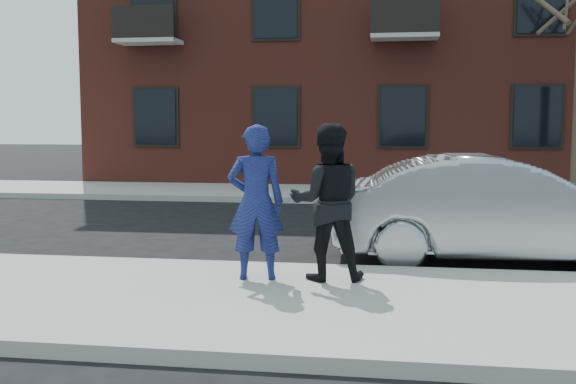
# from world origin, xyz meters

# --- Properties ---
(ground) EXTENTS (100.00, 100.00, 0.00)m
(ground) POSITION_xyz_m (0.00, 0.00, 0.00)
(ground) COLOR black
(ground) RESTS_ON ground
(near_sidewalk) EXTENTS (50.00, 3.50, 0.15)m
(near_sidewalk) POSITION_xyz_m (0.00, -0.25, 0.07)
(near_sidewalk) COLOR #9C9A94
(near_sidewalk) RESTS_ON ground
(near_curb) EXTENTS (50.00, 0.10, 0.15)m
(near_curb) POSITION_xyz_m (0.00, 1.55, 0.07)
(near_curb) COLOR #999691
(near_curb) RESTS_ON ground
(far_sidewalk) EXTENTS (50.00, 3.50, 0.15)m
(far_sidewalk) POSITION_xyz_m (0.00, 11.25, 0.07)
(far_sidewalk) COLOR #9C9A94
(far_sidewalk) RESTS_ON ground
(far_curb) EXTENTS (50.00, 0.10, 0.15)m
(far_curb) POSITION_xyz_m (0.00, 9.45, 0.07)
(far_curb) COLOR #999691
(far_curb) RESTS_ON ground
(apartment_building) EXTENTS (24.30, 10.30, 12.30)m
(apartment_building) POSITION_xyz_m (2.00, 18.00, 6.16)
(apartment_building) COLOR maroon
(apartment_building) RESTS_ON ground
(silver_sedan) EXTENTS (4.85, 1.91, 1.57)m
(silver_sedan) POSITION_xyz_m (1.30, 2.70, 0.79)
(silver_sedan) COLOR #999BA3
(silver_sedan) RESTS_ON ground
(man_hoodie) EXTENTS (0.75, 0.56, 1.87)m
(man_hoodie) POSITION_xyz_m (-1.85, 0.63, 1.09)
(man_hoodie) COLOR navy
(man_hoodie) RESTS_ON near_sidewalk
(man_peacoat) EXTENTS (1.02, 0.85, 1.89)m
(man_peacoat) POSITION_xyz_m (-1.00, 0.74, 1.09)
(man_peacoat) COLOR black
(man_peacoat) RESTS_ON near_sidewalk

